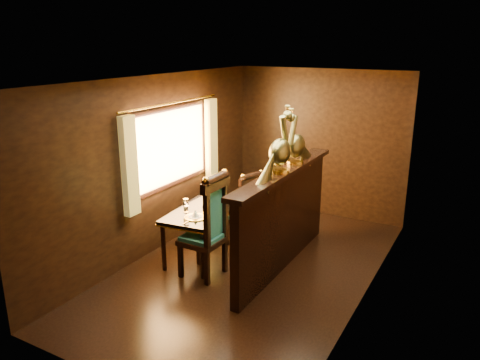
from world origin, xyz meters
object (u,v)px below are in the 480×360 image
(chair_right, at_px, (248,208))
(peacock_right, at_px, (296,135))
(peacock_left, at_px, (280,140))
(chair_left, at_px, (211,224))
(dining_table, at_px, (201,215))

(chair_right, height_order, peacock_right, peacock_right)
(peacock_left, bearing_deg, chair_left, -140.81)
(dining_table, bearing_deg, chair_right, 50.18)
(dining_table, xyz_separation_m, chair_left, (0.42, -0.41, 0.10))
(peacock_left, bearing_deg, chair_right, 145.62)
(peacock_left, xyz_separation_m, peacock_right, (0.00, 0.50, -0.03))
(dining_table, bearing_deg, peacock_left, 1.70)
(dining_table, xyz_separation_m, peacock_left, (1.09, 0.15, 1.14))
(dining_table, distance_m, chair_right, 0.74)
(dining_table, height_order, chair_left, chair_left)
(chair_right, xyz_separation_m, peacock_left, (0.68, -0.47, 1.16))
(peacock_right, bearing_deg, dining_table, -149.24)
(dining_table, relative_size, peacock_right, 1.64)
(chair_left, distance_m, peacock_left, 1.35)
(dining_table, height_order, chair_right, chair_right)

